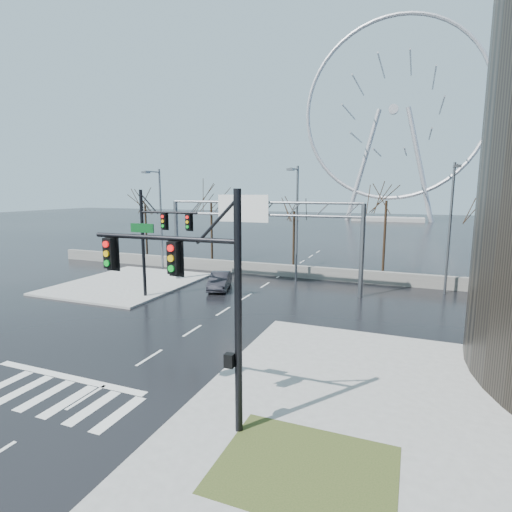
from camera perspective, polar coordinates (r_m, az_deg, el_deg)
The scene contains 18 objects.
ground at distance 20.45m, azimuth -14.97°, elevation -13.84°, with size 260.00×260.00×0.00m, color black.
sidewalk_right_ext at distance 18.76m, azimuth 15.78°, elevation -15.82°, with size 12.00×10.00×0.15m, color gray.
sidewalk_far at distance 35.96m, azimuth -17.74°, elevation -3.73°, with size 10.00×12.00×0.15m, color gray.
grass_strip at distance 12.88m, azimuth 7.05°, elevation -27.92°, with size 5.00×4.00×0.02m, color #303E1A.
barrier_wall at distance 37.53m, azimuth 3.43°, elevation -2.02°, with size 52.00×0.50×1.10m, color slate.
signal_mast_near at distance 12.98m, azimuth -8.15°, elevation -4.42°, with size 5.52×0.41×8.00m.
signal_mast_far at distance 29.69m, azimuth -14.21°, elevation 3.06°, with size 4.72×0.41×8.00m.
sign_gantry at distance 32.29m, azimuth 0.06°, elevation 4.45°, with size 16.36×0.40×7.60m.
streetlight_left at distance 40.64m, azimuth -13.73°, elevation 6.20°, with size 0.50×2.55×10.00m.
streetlight_mid at distance 34.51m, azimuth 5.73°, elevation 5.90°, with size 0.50×2.55×10.00m.
streetlight_right at distance 33.29m, azimuth 26.08°, elevation 4.87°, with size 0.50×2.55×10.00m.
tree_far_left at distance 48.90m, azimuth -15.53°, elevation 6.25°, with size 3.50×3.50×7.00m.
tree_left at distance 43.60m, azimuth -6.41°, elevation 6.72°, with size 3.75×3.75×7.50m.
tree_center at distance 41.18m, azimuth 5.46°, elevation 5.46°, with size 3.25×3.25×6.50m.
tree_right at distance 38.58m, azimuth 18.08°, elevation 6.34°, with size 3.90×3.90×7.80m.
tree_far_right at distance 39.44m, azimuth 29.77°, elevation 4.45°, with size 3.40×3.40×6.80m.
ferris_wheel at distance 111.64m, azimuth 19.00°, elevation 18.25°, with size 45.00×6.00×50.91m.
car at distance 32.61m, azimuth -5.20°, elevation -3.54°, with size 1.45×4.16×1.37m, color black.
Camera 1 is at (11.45, -14.96, 7.95)m, focal length 28.00 mm.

